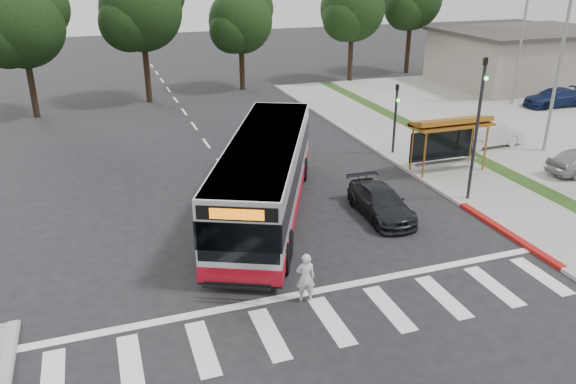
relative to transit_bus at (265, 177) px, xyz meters
name	(u,v)px	position (x,y,z in m)	size (l,w,h in m)	color
ground	(280,248)	(-0.44, -3.24, -1.68)	(140.00, 140.00, 0.00)	black
sidewalk_east	(419,153)	(10.56, 4.76, -1.62)	(4.00, 40.00, 0.12)	gray
curb_east	(387,157)	(8.56, 4.76, -1.60)	(0.30, 40.00, 0.15)	#9E9991
curb_east_red	(508,233)	(8.56, -5.24, -1.60)	(0.32, 6.00, 0.15)	maroon
parking_lot	(560,125)	(22.56, 6.76, -1.63)	(18.00, 36.00, 0.10)	gray
commercial_building	(525,59)	(29.56, 18.76, 0.52)	(14.00, 10.00, 4.40)	gray
building_roof_cap	(530,31)	(29.56, 18.76, 2.87)	(14.60, 10.60, 0.30)	#383330
crosswalk_ladder	(331,321)	(-0.44, -8.24, -1.67)	(18.00, 2.60, 0.01)	silver
bus_shelter	(450,128)	(10.36, 1.87, 0.68)	(4.20, 1.60, 2.86)	#995A19
traffic_signal_ne_tall	(478,119)	(9.16, -1.75, 2.20)	(0.18, 0.37, 6.50)	black
traffic_signal_ne_short	(396,112)	(9.16, 5.25, 0.80)	(0.18, 0.37, 4.00)	black
lot_light_front	(562,47)	(17.56, 2.76, 4.23)	(1.90, 0.35, 9.01)	gray
lot_light_mid	(524,24)	(23.56, 12.76, 4.23)	(1.90, 0.35, 9.01)	gray
tree_ne_a	(353,7)	(15.63, 24.83, 4.72)	(6.16, 5.74, 9.30)	black
tree_north_a	(142,8)	(-2.36, 22.83, 5.25)	(6.60, 6.15, 10.17)	black
tree_north_b	(241,20)	(5.63, 24.82, 3.99)	(5.72, 5.33, 8.43)	black
tree_north_c	(22,24)	(-10.37, 20.83, 4.62)	(6.16, 5.74, 9.30)	black
transit_bus	(265,177)	(0.00, 0.00, 0.00)	(2.81, 12.97, 3.35)	silver
pedestrian	(306,278)	(-0.80, -6.92, -0.82)	(0.62, 0.41, 1.71)	silver
dark_sedan	(381,202)	(4.58, -1.88, -1.05)	(1.77, 4.34, 1.26)	black
parked_car_1	(489,134)	(15.06, 4.55, -0.88)	(1.46, 4.20, 1.38)	silver
parked_car_3	(554,97)	(25.74, 10.94, -0.91)	(1.88, 4.62, 1.34)	#142149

